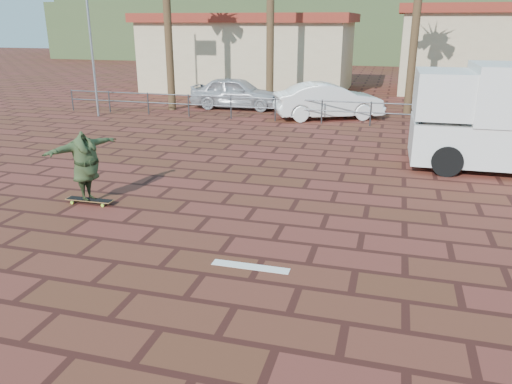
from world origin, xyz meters
TOP-DOWN VIEW (x-y plane):
  - ground at (0.00, 0.00)m, footprint 120.00×120.00m
  - paint_stripe at (0.70, -1.20)m, footprint 1.40×0.22m
  - guardrail at (0.00, 12.00)m, footprint 24.06×0.06m
  - flagpole at (-9.87, 11.00)m, footprint 1.30×0.10m
  - building_west at (-6.00, 22.00)m, footprint 12.60×7.60m
  - building_east at (8.00, 24.00)m, footprint 10.60×6.60m
  - hill_front at (0.00, 50.00)m, footprint 70.00×18.00m
  - hill_back at (-22.00, 56.00)m, footprint 35.00×14.00m
  - longboard at (-3.86, 0.85)m, footprint 1.17×0.28m
  - skateboarder at (-3.86, 0.85)m, footprint 1.15×2.08m
  - car_silver at (-4.62, 14.73)m, footprint 4.47×1.86m
  - car_white at (0.10, 13.24)m, footprint 4.96×3.42m

SIDE VIEW (x-z plane):
  - ground at x=0.00m, z-range 0.00..0.00m
  - paint_stripe at x=0.70m, z-range 0.00..0.01m
  - longboard at x=-3.86m, z-range 0.04..0.15m
  - guardrail at x=0.00m, z-range 0.18..1.18m
  - car_silver at x=-4.62m, z-range 0.00..1.51m
  - car_white at x=0.10m, z-range 0.00..1.55m
  - skateboarder at x=-3.86m, z-range 0.11..1.75m
  - building_west at x=-6.00m, z-range 0.03..4.53m
  - building_east at x=8.00m, z-range 0.04..5.04m
  - hill_front at x=0.00m, z-range 0.00..6.00m
  - hill_back at x=-22.00m, z-range 0.00..8.00m
  - flagpole at x=-9.87m, z-range 0.64..8.64m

